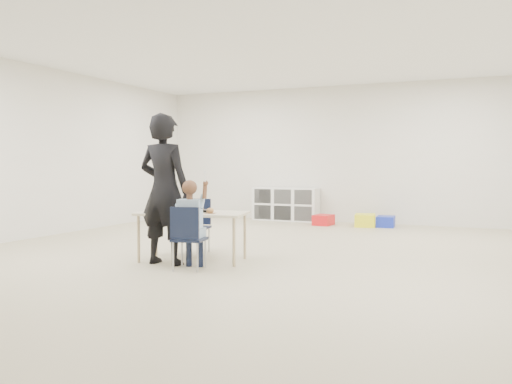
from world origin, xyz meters
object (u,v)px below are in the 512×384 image
at_px(chair_near, 189,238).
at_px(adult, 164,189).
at_px(cubby_shelf, 286,204).
at_px(child, 189,220).
at_px(table, 193,236).

bearing_deg(chair_near, adult, 147.76).
distance_m(cubby_shelf, adult, 5.28).
relative_size(cubby_shelf, adult, 0.78).
bearing_deg(child, adult, 147.76).
height_order(chair_near, adult, adult).
xyz_separation_m(table, cubby_shelf, (-0.60, 4.89, 0.04)).
height_order(child, adult, adult).
bearing_deg(adult, chair_near, 159.44).
relative_size(table, adult, 0.79).
height_order(chair_near, child, child).
distance_m(chair_near, child, 0.21).
relative_size(chair_near, child, 0.63).
distance_m(table, chair_near, 0.57).
bearing_deg(child, table, 105.26).
bearing_deg(chair_near, table, 105.26).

